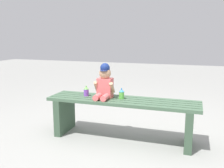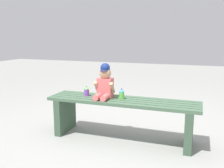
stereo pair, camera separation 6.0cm
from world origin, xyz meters
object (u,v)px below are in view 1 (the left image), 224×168
object	(u,v)px
sippy_cup_left	(86,91)
child_figure	(105,83)
sippy_cup_right	(122,94)
park_bench	(122,112)

from	to	relation	value
sippy_cup_left	child_figure	bearing A→B (deg)	-5.61
sippy_cup_right	sippy_cup_left	bearing A→B (deg)	180.00
park_bench	child_figure	bearing A→B (deg)	-179.87
sippy_cup_right	child_figure	bearing A→B (deg)	-173.13
sippy_cup_left	sippy_cup_right	bearing A→B (deg)	0.00
sippy_cup_left	sippy_cup_right	distance (m)	0.44
park_bench	sippy_cup_right	xyz separation A→B (m)	(-0.02, 0.02, 0.21)
park_bench	sippy_cup_right	world-z (taller)	sippy_cup_right
park_bench	sippy_cup_left	size ratio (longest dim) A/B	13.96
park_bench	sippy_cup_left	bearing A→B (deg)	177.07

